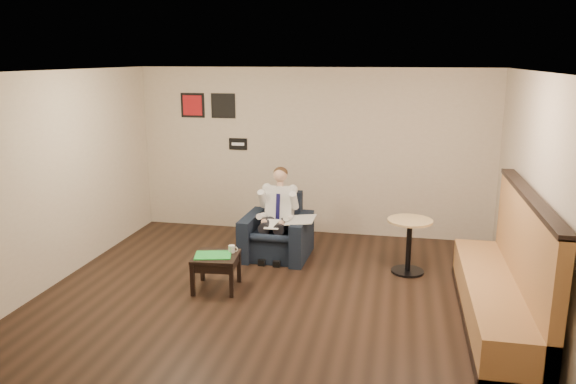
% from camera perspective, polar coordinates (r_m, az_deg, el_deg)
% --- Properties ---
extents(ground, '(6.00, 6.00, 0.00)m').
position_cam_1_polar(ground, '(7.06, -1.54, -11.25)').
color(ground, black).
rests_on(ground, ground).
extents(wall_back, '(6.00, 0.02, 2.80)m').
position_cam_1_polar(wall_back, '(9.48, 2.51, 4.07)').
color(wall_back, beige).
rests_on(wall_back, ground).
extents(wall_front, '(6.00, 0.02, 2.80)m').
position_cam_1_polar(wall_front, '(3.88, -11.90, -10.50)').
color(wall_front, beige).
rests_on(wall_front, ground).
extents(wall_left, '(0.02, 6.00, 2.80)m').
position_cam_1_polar(wall_left, '(7.83, -23.53, 0.91)').
color(wall_left, beige).
rests_on(wall_left, ground).
extents(wall_right, '(0.02, 6.00, 2.80)m').
position_cam_1_polar(wall_right, '(6.61, 24.61, -1.37)').
color(wall_right, beige).
rests_on(wall_right, ground).
extents(ceiling, '(6.00, 6.00, 0.02)m').
position_cam_1_polar(ceiling, '(6.41, -1.70, 12.10)').
color(ceiling, white).
rests_on(ceiling, wall_back).
extents(seating_sign, '(0.32, 0.02, 0.20)m').
position_cam_1_polar(seating_sign, '(9.74, -5.09, 4.88)').
color(seating_sign, black).
rests_on(seating_sign, wall_back).
extents(art_print_left, '(0.42, 0.03, 0.42)m').
position_cam_1_polar(art_print_left, '(9.92, -9.66, 8.68)').
color(art_print_left, '#B4161B').
rests_on(art_print_left, wall_back).
extents(art_print_right, '(0.42, 0.03, 0.42)m').
position_cam_1_polar(art_print_right, '(9.74, -6.60, 8.69)').
color(art_print_right, black).
rests_on(art_print_right, wall_back).
extents(armchair, '(1.00, 1.00, 0.94)m').
position_cam_1_polar(armchair, '(8.47, -1.17, -3.55)').
color(armchair, black).
rests_on(armchair, ground).
extents(seated_man, '(0.64, 0.94, 1.28)m').
position_cam_1_polar(seated_man, '(8.31, -1.39, -2.65)').
color(seated_man, silver).
rests_on(seated_man, armchair).
extents(lap_papers, '(0.22, 0.31, 0.01)m').
position_cam_1_polar(lap_papers, '(8.24, -1.57, -3.29)').
color(lap_papers, white).
rests_on(lap_papers, seated_man).
extents(newspaper, '(0.42, 0.52, 0.01)m').
position_cam_1_polar(newspaper, '(8.24, 1.29, -2.82)').
color(newspaper, silver).
rests_on(newspaper, armchair).
extents(side_table, '(0.62, 0.62, 0.46)m').
position_cam_1_polar(side_table, '(7.45, -7.29, -8.06)').
color(side_table, black).
rests_on(side_table, ground).
extents(green_folder, '(0.53, 0.43, 0.01)m').
position_cam_1_polar(green_folder, '(7.36, -7.62, -6.38)').
color(green_folder, green).
rests_on(green_folder, side_table).
extents(coffee_mug, '(0.09, 0.09, 0.10)m').
position_cam_1_polar(coffee_mug, '(7.43, -5.74, -5.77)').
color(coffee_mug, white).
rests_on(coffee_mug, side_table).
extents(smartphone, '(0.15, 0.08, 0.01)m').
position_cam_1_polar(smartphone, '(7.51, -6.67, -5.94)').
color(smartphone, black).
rests_on(smartphone, side_table).
extents(banquette, '(0.70, 2.92, 1.49)m').
position_cam_1_polar(banquette, '(6.74, 20.60, -6.53)').
color(banquette, '#A97541').
rests_on(banquette, ground).
extents(cafe_table, '(0.75, 0.75, 0.78)m').
position_cam_1_polar(cafe_table, '(8.05, 12.16, -5.41)').
color(cafe_table, tan).
rests_on(cafe_table, ground).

